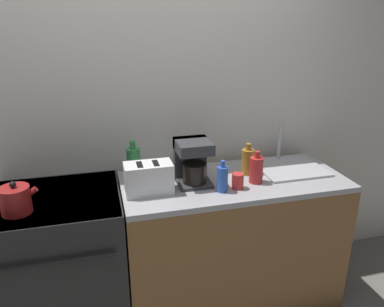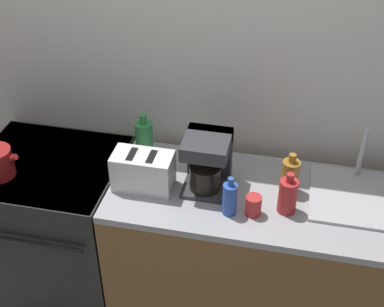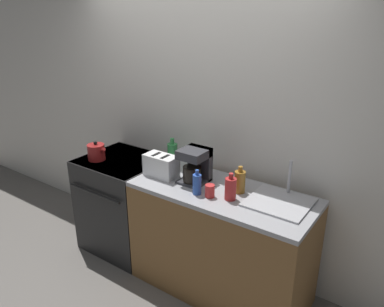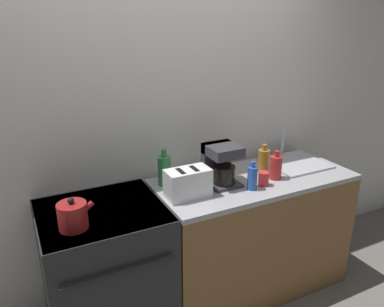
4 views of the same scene
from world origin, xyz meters
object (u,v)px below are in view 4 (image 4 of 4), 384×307
(stove, at_px, (107,273))
(cup_red, at_px, (264,179))
(bottle_blue, at_px, (252,178))
(bottle_green, at_px, (164,170))
(coffee_maker, at_px, (221,163))
(kettle, at_px, (73,216))
(toaster, at_px, (188,183))
(bottle_amber, at_px, (264,160))
(bottle_red, at_px, (276,167))

(stove, xyz_separation_m, cup_red, (1.09, -0.15, 0.51))
(bottle_blue, bearing_deg, bottle_green, 146.04)
(coffee_maker, height_order, bottle_blue, coffee_maker)
(bottle_blue, relative_size, cup_red, 2.04)
(kettle, distance_m, toaster, 0.73)
(coffee_maker, bearing_deg, bottle_green, 156.91)
(coffee_maker, distance_m, bottle_amber, 0.40)
(bottle_amber, bearing_deg, cup_red, -126.45)
(coffee_maker, xyz_separation_m, bottle_blue, (0.14, -0.18, -0.07))
(coffee_maker, bearing_deg, bottle_amber, 4.62)
(kettle, relative_size, bottle_blue, 1.01)
(stove, xyz_separation_m, bottle_green, (0.48, 0.16, 0.57))
(kettle, distance_m, bottle_red, 1.41)
(bottle_red, bearing_deg, kettle, -178.41)
(coffee_maker, relative_size, bottle_red, 1.35)
(cup_red, bearing_deg, toaster, 171.39)
(kettle, bearing_deg, bottle_red, 1.59)
(stove, bearing_deg, bottle_red, -4.62)
(toaster, xyz_separation_m, coffee_maker, (0.29, 0.08, 0.06))
(stove, height_order, bottle_red, bottle_red)
(coffee_maker, height_order, bottle_amber, coffee_maker)
(kettle, distance_m, coffee_maker, 1.04)
(stove, height_order, bottle_green, bottle_green)
(kettle, xyz_separation_m, bottle_red, (1.41, 0.04, 0.01))
(bottle_red, relative_size, cup_red, 2.16)
(bottle_amber, relative_size, cup_red, 2.20)
(toaster, relative_size, coffee_maker, 1.00)
(stove, height_order, cup_red, cup_red)
(bottle_blue, bearing_deg, bottle_amber, 40.17)
(stove, bearing_deg, bottle_green, 18.64)
(bottle_red, distance_m, bottle_blue, 0.26)
(stove, relative_size, bottle_blue, 4.71)
(coffee_maker, xyz_separation_m, bottle_red, (0.39, -0.11, -0.06))
(bottle_red, bearing_deg, bottle_blue, -164.42)
(cup_red, bearing_deg, bottle_red, 20.67)
(bottle_amber, bearing_deg, coffee_maker, -175.38)
(toaster, relative_size, bottle_blue, 1.43)
(stove, xyz_separation_m, bottle_red, (1.23, -0.10, 0.55))
(bottle_green, bearing_deg, bottle_blue, -33.96)
(bottle_green, bearing_deg, bottle_amber, -9.15)
(bottle_amber, distance_m, bottle_blue, 0.33)
(bottle_blue, bearing_deg, cup_red, 8.19)
(bottle_red, bearing_deg, bottle_amber, 89.80)
(bottle_red, height_order, bottle_amber, bottle_amber)
(bottle_blue, distance_m, bottle_green, 0.60)
(bottle_green, bearing_deg, kettle, -155.58)
(bottle_blue, bearing_deg, stove, 170.17)
(toaster, height_order, cup_red, toaster)
(bottle_amber, bearing_deg, stove, -177.99)
(coffee_maker, distance_m, bottle_green, 0.39)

